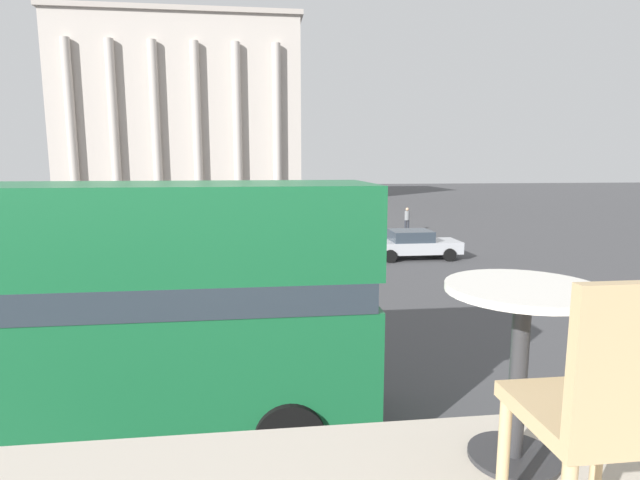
% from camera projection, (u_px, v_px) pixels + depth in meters
% --- Properties ---
extents(double_decker_bus, '(10.31, 2.64, 4.21)m').
position_uv_depth(double_decker_bus, '(44.00, 304.00, 7.79)').
color(double_decker_bus, black).
rests_on(double_decker_bus, ground_plane).
extents(cafe_dining_table, '(0.60, 0.60, 0.73)m').
position_uv_depth(cafe_dining_table, '(521.00, 334.00, 1.96)').
color(cafe_dining_table, '#2D2D30').
rests_on(cafe_dining_table, cafe_floor_slab).
extents(cafe_chair_0, '(0.40, 0.40, 0.91)m').
position_uv_depth(cafe_chair_0, '(607.00, 409.00, 1.40)').
color(cafe_chair_0, tan).
rests_on(cafe_chair_0, cafe_floor_slab).
extents(plaza_building_left, '(25.89, 14.92, 19.77)m').
position_uv_depth(plaza_building_left, '(186.00, 115.00, 57.08)').
color(plaza_building_left, '#BCB2A8').
rests_on(plaza_building_left, ground_plane).
extents(traffic_light_near, '(0.42, 0.24, 3.45)m').
position_uv_depth(traffic_light_near, '(88.00, 262.00, 11.43)').
color(traffic_light_near, black).
rests_on(traffic_light_near, ground_plane).
extents(traffic_light_mid, '(0.42, 0.24, 3.37)m').
position_uv_depth(traffic_light_mid, '(266.00, 226.00, 18.11)').
color(traffic_light_mid, black).
rests_on(traffic_light_mid, ground_plane).
extents(car_silver, '(4.20, 1.93, 1.35)m').
position_uv_depth(car_silver, '(413.00, 244.00, 23.60)').
color(car_silver, black).
rests_on(car_silver, ground_plane).
extents(pedestrian_olive, '(0.32, 0.32, 1.77)m').
position_uv_depth(pedestrian_olive, '(239.00, 216.00, 32.61)').
color(pedestrian_olive, '#282B33').
rests_on(pedestrian_olive, ground_plane).
extents(pedestrian_white, '(0.32, 0.32, 1.63)m').
position_uv_depth(pedestrian_white, '(31.00, 251.00, 20.47)').
color(pedestrian_white, '#282B33').
rests_on(pedestrian_white, ground_plane).
extents(pedestrian_grey, '(0.32, 0.32, 1.59)m').
position_uv_depth(pedestrian_grey, '(407.00, 218.00, 32.62)').
color(pedestrian_grey, '#282B33').
rests_on(pedestrian_grey, ground_plane).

